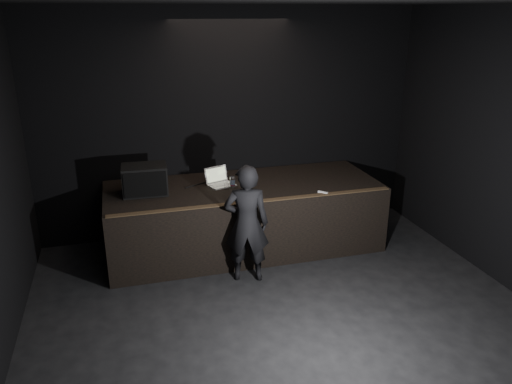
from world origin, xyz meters
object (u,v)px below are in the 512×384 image
Objects in this scene: beer_can at (232,182)px; person at (247,224)px; stage_riser at (244,216)px; stage_monitor at (145,180)px; laptop at (219,180)px.

person reaches higher than beer_can.
person reaches higher than stage_riser.
stage_riser is 1.02m from person.
stage_monitor reaches higher than beer_can.
stage_monitor reaches higher than stage_riser.
stage_riser is 6.35× the size of stage_monitor.
stage_riser is at bearing -37.76° from laptop.
beer_can is at bearing -72.72° from laptop.
laptop is (-0.34, 0.11, 0.57)m from stage_riser.
laptop is (1.07, 0.09, -0.14)m from stage_monitor.
stage_riser is 2.49× the size of person.
stage_riser is 8.90× the size of laptop.
laptop is at bearing 7.71° from stage_monitor.
stage_riser is 1.58m from stage_monitor.
laptop is 0.28× the size of person.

